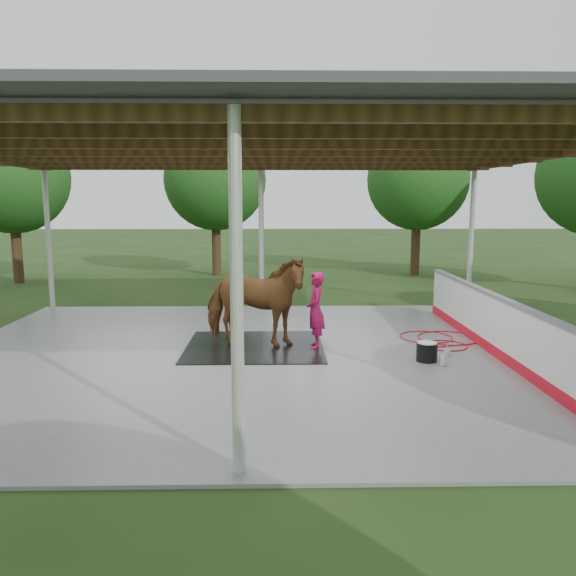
{
  "coord_description": "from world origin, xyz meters",
  "views": [
    {
      "loc": [
        0.42,
        -10.45,
        2.96
      ],
      "look_at": [
        0.63,
        0.36,
        1.28
      ],
      "focal_mm": 35.0,
      "sensor_mm": 36.0,
      "label": 1
    }
  ],
  "objects_px": {
    "handler": "(316,310)",
    "dasher_board": "(494,326)",
    "wash_bucket": "(427,351)",
    "horse": "(254,301)"
  },
  "relations": [
    {
      "from": "dasher_board",
      "to": "handler",
      "type": "xyz_separation_m",
      "value": [
        -3.41,
        0.48,
        0.22
      ]
    },
    {
      "from": "horse",
      "to": "handler",
      "type": "bearing_deg",
      "value": -79.43
    },
    {
      "from": "dasher_board",
      "to": "wash_bucket",
      "type": "distance_m",
      "value": 1.56
    },
    {
      "from": "wash_bucket",
      "to": "horse",
      "type": "bearing_deg",
      "value": 161.37
    },
    {
      "from": "handler",
      "to": "wash_bucket",
      "type": "height_order",
      "value": "handler"
    },
    {
      "from": "dasher_board",
      "to": "wash_bucket",
      "type": "bearing_deg",
      "value": -160.17
    },
    {
      "from": "dasher_board",
      "to": "handler",
      "type": "relative_size",
      "value": 5.24
    },
    {
      "from": "handler",
      "to": "wash_bucket",
      "type": "xyz_separation_m",
      "value": [
        1.98,
        -0.99,
        -0.58
      ]
    },
    {
      "from": "handler",
      "to": "dasher_board",
      "type": "bearing_deg",
      "value": 81.67
    },
    {
      "from": "horse",
      "to": "wash_bucket",
      "type": "distance_m",
      "value": 3.47
    }
  ]
}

